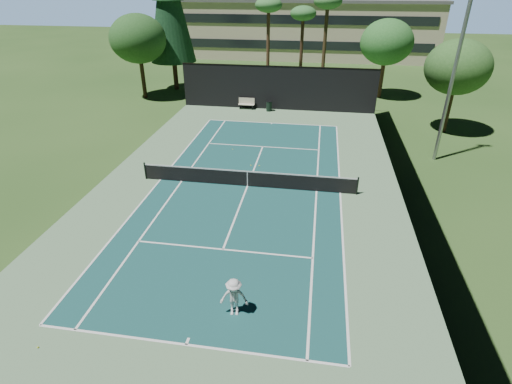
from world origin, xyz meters
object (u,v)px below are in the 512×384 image
tennis_ball_c (251,165)px  tennis_ball_d (233,149)px  tennis_net (247,178)px  tennis_ball_b (259,166)px  player (234,297)px  park_bench (246,103)px  tennis_ball_a (38,347)px  trash_bin (269,106)px

tennis_ball_c → tennis_ball_d: size_ratio=1.26×
tennis_net → tennis_ball_c: size_ratio=167.36×
tennis_ball_b → tennis_ball_c: bearing=-177.0°
player → park_bench: size_ratio=1.07×
tennis_net → player: player is taller
tennis_net → park_bench: tennis_net is taller
tennis_ball_b → tennis_ball_a: bearing=-108.2°
tennis_ball_c → tennis_ball_d: 3.14m
tennis_ball_b → tennis_ball_c: tennis_ball_c is taller
park_bench → trash_bin: bearing=-9.4°
player → tennis_ball_d: (-3.41, 15.72, -0.77)m
tennis_ball_a → park_bench: 28.59m
tennis_ball_b → player: bearing=-85.3°
tennis_ball_a → trash_bin: (4.23, 28.15, 0.45)m
player → park_bench: player is taller
tennis_ball_c → park_bench: size_ratio=0.05×
tennis_net → tennis_ball_a: (-4.92, -12.79, -0.52)m
tennis_ball_d → tennis_ball_b: bearing=-47.6°
player → park_bench: (-4.25, 25.93, -0.26)m
tennis_net → tennis_ball_a: tennis_net is taller
tennis_ball_a → tennis_ball_b: size_ratio=0.88×
tennis_ball_a → tennis_ball_d: 18.53m
player → tennis_ball_a: bearing=-163.3°
tennis_ball_b → tennis_ball_c: (-0.55, -0.03, 0.00)m
tennis_ball_b → trash_bin: 12.44m
tennis_ball_a → park_bench: size_ratio=0.04×
player → trash_bin: (-2.04, 25.56, -0.32)m
tennis_net → tennis_ball_a: size_ratio=193.81×
tennis_ball_b → trash_bin: (-0.96, 12.39, 0.44)m
player → tennis_ball_d: player is taller
player → trash_bin: size_ratio=1.70×
tennis_ball_d → trash_bin: 9.94m
tennis_ball_a → tennis_ball_c: 16.40m
tennis_ball_a → tennis_ball_d: tennis_ball_a is taller
park_bench → tennis_net: bearing=-79.5°
tennis_ball_d → tennis_ball_a: bearing=-98.9°
tennis_ball_c → trash_bin: (-0.41, 12.42, 0.44)m
park_bench → tennis_ball_a: bearing=-94.0°
player → tennis_ball_b: 13.23m
tennis_net → tennis_ball_b: size_ratio=170.90×
tennis_ball_a → tennis_ball_d: bearing=81.1°
tennis_ball_a → player: bearing=22.5°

